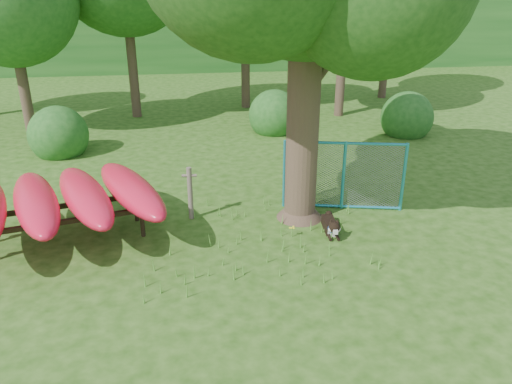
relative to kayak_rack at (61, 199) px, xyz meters
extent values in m
plane|color=#1F460E|center=(3.69, -1.59, -0.91)|extent=(80.00, 80.00, 0.00)
cylinder|color=#3E2D21|center=(4.99, 0.37, 1.79)|extent=(0.88, 0.88, 5.41)
cone|color=#3E2D21|center=(4.99, 0.37, -0.64)|extent=(1.32, 1.32, 0.54)
cylinder|color=#3E2D21|center=(5.61, 0.58, 2.55)|extent=(1.31, 1.12, 1.15)
cylinder|color=#3E2D21|center=(4.41, 0.39, 2.98)|extent=(1.28, 0.41, 1.11)
cylinder|color=brown|center=(2.57, 0.67, -0.31)|extent=(0.12, 0.12, 1.22)
cylinder|color=brown|center=(2.57, 0.67, 0.12)|extent=(0.33, 0.09, 0.07)
cylinder|color=black|center=(1.55, -0.05, -0.63)|extent=(0.11, 0.11, 0.57)
cylinder|color=black|center=(1.36, 0.73, -0.63)|extent=(0.11, 0.11, 0.57)
cube|color=black|center=(0.09, -0.39, -0.32)|extent=(3.38, 0.87, 0.09)
cube|color=black|center=(-0.09, 0.39, -0.32)|extent=(3.38, 0.87, 0.09)
ellipsoid|color=red|center=(-0.45, -0.10, 0.01)|extent=(1.89, 3.52, 0.55)
ellipsoid|color=red|center=(0.45, 0.10, 0.01)|extent=(1.99, 3.51, 0.55)
ellipsoid|color=red|center=(1.34, 0.31, 0.01)|extent=(2.09, 3.49, 0.55)
cube|color=black|center=(5.49, -0.34, -0.80)|extent=(0.30, 0.67, 0.22)
cube|color=silver|center=(5.47, -0.61, -0.81)|extent=(0.21, 0.15, 0.20)
sphere|color=black|center=(5.45, -0.78, -0.64)|extent=(0.24, 0.24, 0.24)
cube|color=silver|center=(5.44, -0.89, -0.67)|extent=(0.10, 0.14, 0.08)
sphere|color=silver|center=(5.38, -0.79, -0.67)|extent=(0.11, 0.11, 0.11)
sphere|color=silver|center=(5.53, -0.80, -0.67)|extent=(0.11, 0.11, 0.11)
cone|color=black|center=(5.39, -0.74, -0.51)|extent=(0.11, 0.12, 0.11)
cone|color=black|center=(5.52, -0.75, -0.51)|extent=(0.09, 0.11, 0.11)
cylinder|color=black|center=(5.37, -0.74, -0.87)|extent=(0.09, 0.28, 0.06)
cylinder|color=black|center=(5.54, -0.76, -0.87)|extent=(0.09, 0.28, 0.06)
sphere|color=black|center=(5.57, 0.01, -0.71)|extent=(0.15, 0.15, 0.15)
torus|color=blue|center=(5.46, -0.71, -0.69)|extent=(0.24, 0.09, 0.23)
cylinder|color=teal|center=(4.76, 1.02, -0.10)|extent=(0.09, 0.09, 1.63)
cylinder|color=teal|center=(6.08, 0.71, -0.10)|extent=(0.09, 0.09, 1.63)
cylinder|color=teal|center=(7.41, 0.40, -0.10)|extent=(0.09, 0.09, 1.63)
cylinder|color=teal|center=(6.08, 0.71, 0.68)|extent=(2.66, 0.68, 0.06)
cylinder|color=teal|center=(6.08, 0.71, -0.87)|extent=(2.66, 0.68, 0.06)
plane|color=slate|center=(6.08, 0.71, -0.10)|extent=(2.65, 0.62, 2.72)
cylinder|color=#52912F|center=(4.62, -0.54, -0.81)|extent=(0.02, 0.02, 0.21)
sphere|color=yellow|center=(4.62, -0.54, -0.70)|extent=(0.04, 0.04, 0.04)
sphere|color=yellow|center=(4.66, -0.51, -0.69)|extent=(0.04, 0.04, 0.04)
sphere|color=yellow|center=(4.59, -0.52, -0.71)|extent=(0.04, 0.04, 0.04)
sphere|color=yellow|center=(4.65, -0.57, -0.70)|extent=(0.04, 0.04, 0.04)
sphere|color=yellow|center=(4.61, -0.57, -0.69)|extent=(0.04, 0.04, 0.04)
cylinder|color=#3E2D21|center=(-2.81, 8.41, 1.19)|extent=(0.36, 0.36, 4.20)
cylinder|color=#3E2D21|center=(0.69, 10.41, 1.71)|extent=(0.36, 0.36, 5.25)
cylinder|color=#3E2D21|center=(5.19, 11.41, 1.01)|extent=(0.36, 0.36, 3.85)
sphere|color=#1C531B|center=(5.19, 11.41, 3.21)|extent=(4.00, 4.00, 4.00)
cylinder|color=#3E2D21|center=(8.69, 9.41, 1.47)|extent=(0.36, 0.36, 4.76)
cylinder|color=#3E2D21|center=(11.69, 12.41, 1.54)|extent=(0.36, 0.36, 4.90)
sphere|color=#1C531B|center=(-1.31, 5.91, -0.91)|extent=(1.80, 1.80, 1.80)
sphere|color=#1C531B|center=(10.19, 6.41, -0.91)|extent=(1.80, 1.80, 1.80)
sphere|color=#1C531B|center=(5.69, 7.41, -0.91)|extent=(1.80, 1.80, 1.80)
cube|color=#1C531B|center=(3.69, 26.41, 2.09)|extent=(80.00, 12.00, 6.00)
camera|label=1|loc=(2.53, -9.59, 3.98)|focal=35.00mm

